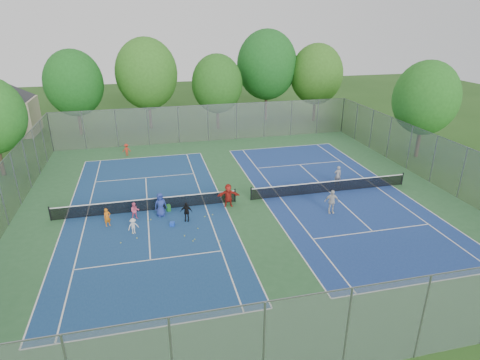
% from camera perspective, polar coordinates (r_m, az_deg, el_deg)
% --- Properties ---
extents(ground, '(120.00, 120.00, 0.00)m').
position_cam_1_polar(ground, '(30.02, 0.44, -3.00)').
color(ground, '#234A17').
rests_on(ground, ground).
extents(court_pad, '(32.00, 32.00, 0.01)m').
position_cam_1_polar(court_pad, '(30.02, 0.44, -2.99)').
color(court_pad, '#2C5E33').
rests_on(court_pad, ground).
extents(court_left, '(10.97, 23.77, 0.01)m').
position_cam_1_polar(court_left, '(29.30, -13.01, -4.26)').
color(court_left, navy).
rests_on(court_left, court_pad).
extents(court_right, '(10.97, 23.77, 0.01)m').
position_cam_1_polar(court_right, '(32.27, 12.61, -1.67)').
color(court_right, navy).
rests_on(court_right, court_pad).
extents(net_left, '(12.87, 0.10, 0.91)m').
position_cam_1_polar(net_left, '(29.11, -13.08, -3.49)').
color(net_left, black).
rests_on(net_left, ground).
extents(net_right, '(12.87, 0.10, 0.91)m').
position_cam_1_polar(net_right, '(32.09, 12.67, -0.95)').
color(net_right, black).
rests_on(net_right, ground).
extents(fence_north, '(32.00, 0.10, 4.00)m').
position_cam_1_polar(fence_north, '(44.18, -4.57, 8.06)').
color(fence_north, gray).
rests_on(fence_north, ground).
extents(fence_south, '(32.00, 0.10, 4.00)m').
position_cam_1_polar(fence_south, '(16.35, 14.93, -20.19)').
color(fence_south, gray).
rests_on(fence_south, ground).
extents(fence_west, '(0.10, 32.00, 4.00)m').
position_cam_1_polar(fence_west, '(30.01, -30.74, -2.17)').
color(fence_west, gray).
rests_on(fence_west, ground).
extents(fence_east, '(0.10, 32.00, 4.00)m').
position_cam_1_polar(fence_east, '(36.31, 25.81, 2.67)').
color(fence_east, gray).
rests_on(fence_east, ground).
extents(house, '(11.03, 11.03, 7.30)m').
position_cam_1_polar(house, '(53.36, -30.59, 9.99)').
color(house, '#B7A88C').
rests_on(house, ground).
extents(tree_nw, '(6.40, 6.40, 9.58)m').
position_cam_1_polar(tree_nw, '(49.40, -22.57, 12.60)').
color(tree_nw, '#443326').
rests_on(tree_nw, ground).
extents(tree_nl, '(7.20, 7.20, 10.69)m').
position_cam_1_polar(tree_nl, '(49.73, -13.15, 14.51)').
color(tree_nl, '#443326').
rests_on(tree_nl, ground).
extents(tree_nc, '(6.00, 6.00, 8.85)m').
position_cam_1_polar(tree_nc, '(48.67, -3.28, 13.50)').
color(tree_nc, '#443326').
rests_on(tree_nc, ground).
extents(tree_nr, '(7.60, 7.60, 11.42)m').
position_cam_1_polar(tree_nr, '(52.99, 3.84, 16.01)').
color(tree_nr, '#443326').
rests_on(tree_nr, ground).
extents(tree_ne, '(6.60, 6.60, 9.77)m').
position_cam_1_polar(tree_ne, '(53.35, 10.83, 14.56)').
color(tree_ne, '#443326').
rests_on(tree_ne, ground).
extents(tree_side_e, '(6.00, 6.00, 9.20)m').
position_cam_1_polar(tree_side_e, '(41.80, 24.92, 10.53)').
color(tree_side_e, '#443326').
rests_on(tree_side_e, ground).
extents(ball_crate, '(0.36, 0.36, 0.26)m').
position_cam_1_polar(ball_crate, '(26.93, -9.62, -6.19)').
color(ball_crate, blue).
rests_on(ball_crate, ground).
extents(ball_hopper, '(0.32, 0.32, 0.50)m').
position_cam_1_polar(ball_hopper, '(28.84, -10.14, -3.94)').
color(ball_hopper, '#23822A').
rests_on(ball_hopper, ground).
extents(student_a, '(0.55, 0.49, 1.26)m').
position_cam_1_polar(student_a, '(27.70, -18.36, -5.07)').
color(student_a, orange).
rests_on(student_a, ground).
extents(student_b, '(0.63, 0.51, 1.21)m').
position_cam_1_polar(student_b, '(28.12, -14.72, -4.27)').
color(student_b, '#F8608A').
rests_on(student_b, ground).
extents(student_c, '(0.79, 0.63, 1.07)m').
position_cam_1_polar(student_c, '(26.34, -14.94, -6.36)').
color(student_c, silver).
rests_on(student_c, ground).
extents(student_d, '(0.86, 0.52, 1.37)m').
position_cam_1_polar(student_d, '(27.14, -7.64, -4.51)').
color(student_d, black).
rests_on(student_d, ground).
extents(student_e, '(0.96, 0.76, 1.71)m').
position_cam_1_polar(student_e, '(28.01, -11.25, -3.47)').
color(student_e, navy).
rests_on(student_e, ground).
extents(student_f, '(1.66, 0.73, 1.73)m').
position_cam_1_polar(student_f, '(28.87, -1.67, -2.20)').
color(student_f, '#B52319').
rests_on(student_f, ground).
extents(child_far_baseline, '(0.80, 0.47, 1.22)m').
position_cam_1_polar(child_far_baseline, '(41.11, -15.83, 4.16)').
color(child_far_baseline, red).
rests_on(child_far_baseline, ground).
extents(instructor, '(0.61, 0.43, 1.59)m').
position_cam_1_polar(instructor, '(33.61, 13.72, 0.65)').
color(instructor, gray).
rests_on(instructor, ground).
extents(teen_court_b, '(1.08, 0.61, 1.74)m').
position_cam_1_polar(teen_court_b, '(28.61, 12.90, -3.02)').
color(teen_court_b, silver).
rests_on(teen_court_b, ground).
extents(tennis_ball_0, '(0.07, 0.07, 0.07)m').
position_cam_1_polar(tennis_ball_0, '(24.88, -2.88, -8.69)').
color(tennis_ball_0, gold).
rests_on(tennis_ball_0, ground).
extents(tennis_ball_1, '(0.07, 0.07, 0.07)m').
position_cam_1_polar(tennis_ball_1, '(25.71, -16.59, -8.59)').
color(tennis_ball_1, '#DAE836').
rests_on(tennis_ball_1, ground).
extents(tennis_ball_2, '(0.07, 0.07, 0.07)m').
position_cam_1_polar(tennis_ball_2, '(26.35, -6.01, -6.90)').
color(tennis_ball_2, '#C5D932').
rests_on(tennis_ball_2, ground).
extents(tennis_ball_3, '(0.07, 0.07, 0.07)m').
position_cam_1_polar(tennis_ball_3, '(27.86, -12.95, -5.66)').
color(tennis_ball_3, '#B2CA2F').
rests_on(tennis_ball_3, ground).
extents(tennis_ball_4, '(0.07, 0.07, 0.07)m').
position_cam_1_polar(tennis_ball_4, '(27.94, -12.57, -5.54)').
color(tennis_ball_4, '#C8E735').
rests_on(tennis_ball_4, ground).
extents(tennis_ball_5, '(0.07, 0.07, 0.07)m').
position_cam_1_polar(tennis_ball_5, '(25.95, -14.44, -8.04)').
color(tennis_ball_5, '#E1F338').
rests_on(tennis_ball_5, ground).
extents(tennis_ball_6, '(0.07, 0.07, 0.07)m').
position_cam_1_polar(tennis_ball_6, '(25.63, -7.90, -7.90)').
color(tennis_ball_6, '#DDEB36').
rests_on(tennis_ball_6, ground).
extents(tennis_ball_7, '(0.07, 0.07, 0.07)m').
position_cam_1_polar(tennis_ball_7, '(26.60, -15.02, -7.30)').
color(tennis_ball_7, gold).
rests_on(tennis_ball_7, ground).
extents(tennis_ball_8, '(0.07, 0.07, 0.07)m').
position_cam_1_polar(tennis_ball_8, '(25.02, -6.70, -8.64)').
color(tennis_ball_8, '#C9D230').
rests_on(tennis_ball_8, ground).
extents(tennis_ball_9, '(0.07, 0.07, 0.07)m').
position_cam_1_polar(tennis_ball_9, '(27.97, -3.94, -4.99)').
color(tennis_ball_9, '#C1D130').
rests_on(tennis_ball_9, ground).
extents(tennis_ball_10, '(0.07, 0.07, 0.07)m').
position_cam_1_polar(tennis_ball_10, '(25.18, -6.47, -8.42)').
color(tennis_ball_10, '#D7ED37').
rests_on(tennis_ball_10, ground).
extents(tennis_ball_11, '(0.07, 0.07, 0.07)m').
position_cam_1_polar(tennis_ball_11, '(27.78, -5.02, -5.22)').
color(tennis_ball_11, '#CDEC37').
rests_on(tennis_ball_11, ground).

